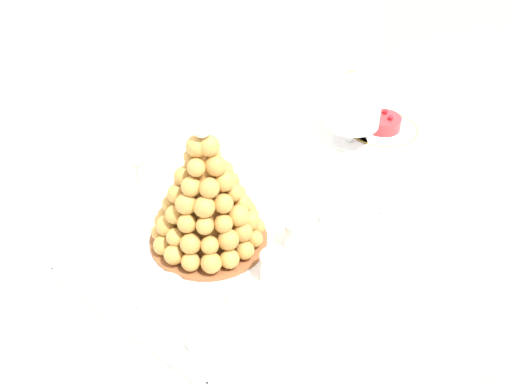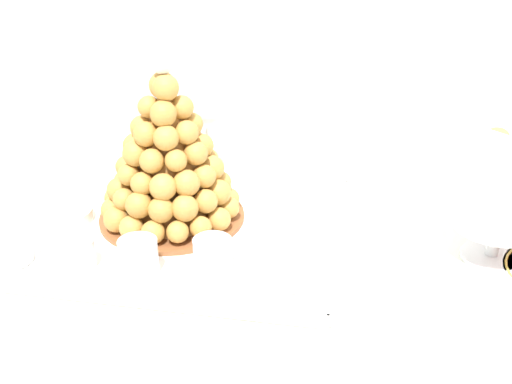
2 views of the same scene
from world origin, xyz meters
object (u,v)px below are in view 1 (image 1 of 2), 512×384
(dessert_cup_centre, at_px, (275,267))
(dessert_cup_mid_right, at_px, (298,234))
(dessert_cup_right, at_px, (332,208))
(dessert_cup_left, at_px, (203,332))
(croquembouche, at_px, (206,198))
(macaron_goblet, at_px, (354,99))
(wine_glass, at_px, (134,153))
(serving_tray, at_px, (226,246))
(fruit_tart_plate, at_px, (383,126))
(creme_brulee_ramekin, at_px, (160,293))
(dessert_cup_mid_left, at_px, (243,297))

(dessert_cup_centre, height_order, dessert_cup_mid_right, same)
(dessert_cup_centre, relative_size, dessert_cup_right, 0.97)
(dessert_cup_left, relative_size, dessert_cup_centre, 1.08)
(croquembouche, bearing_deg, macaron_goblet, -1.98)
(dessert_cup_left, distance_m, dessert_cup_right, 0.42)
(dessert_cup_mid_right, bearing_deg, dessert_cup_centre, -168.38)
(croquembouche, bearing_deg, wine_glass, 87.95)
(croquembouche, height_order, dessert_cup_centre, croquembouche)
(dessert_cup_right, distance_m, wine_glass, 0.44)
(serving_tray, bearing_deg, fruit_tart_plate, -1.34)
(serving_tray, relative_size, dessert_cup_left, 9.00)
(fruit_tart_plate, bearing_deg, creme_brulee_ramekin, 179.19)
(croquembouche, bearing_deg, serving_tray, -75.11)
(serving_tray, bearing_deg, creme_brulee_ramekin, -179.01)
(dessert_cup_right, relative_size, creme_brulee_ramekin, 0.62)
(dessert_cup_mid_left, xyz_separation_m, creme_brulee_ramekin, (-0.08, 0.13, -0.01))
(dessert_cup_mid_right, bearing_deg, dessert_cup_left, -175.62)
(croquembouche, relative_size, dessert_cup_mid_right, 5.01)
(dessert_cup_centre, relative_size, macaron_goblet, 0.26)
(serving_tray, height_order, dessert_cup_mid_left, dessert_cup_mid_left)
(serving_tray, distance_m, wine_glass, 0.29)
(croquembouche, relative_size, macaron_goblet, 1.30)
(dessert_cup_right, bearing_deg, macaron_goblet, 25.03)
(dessert_cup_right, xyz_separation_m, fruit_tart_plate, (0.41, 0.11, -0.02))
(dessert_cup_left, bearing_deg, wine_glass, 62.08)
(dessert_cup_mid_left, bearing_deg, creme_brulee_ramekin, 122.64)
(croquembouche, xyz_separation_m, creme_brulee_ramekin, (-0.18, -0.04, -0.10))
(creme_brulee_ramekin, height_order, fruit_tart_plate, fruit_tart_plate)
(serving_tray, bearing_deg, dessert_cup_mid_left, -127.28)
(macaron_goblet, bearing_deg, creme_brulee_ramekin, -178.11)
(dessert_cup_centre, distance_m, wine_glass, 0.40)
(dessert_cup_left, xyz_separation_m, macaron_goblet, (0.72, 0.15, 0.10))
(serving_tray, height_order, dessert_cup_right, dessert_cup_right)
(dessert_cup_centre, xyz_separation_m, fruit_tart_plate, (0.63, 0.12, -0.02))
(dessert_cup_mid_right, distance_m, fruit_tart_plate, 0.53)
(dessert_cup_centre, height_order, creme_brulee_ramekin, dessert_cup_centre)
(dessert_cup_mid_right, xyz_separation_m, creme_brulee_ramekin, (-0.28, 0.11, -0.01))
(creme_brulee_ramekin, bearing_deg, fruit_tart_plate, -0.81)
(serving_tray, height_order, creme_brulee_ramekin, creme_brulee_ramekin)
(serving_tray, xyz_separation_m, dessert_cup_centre, (-0.01, -0.13, 0.03))
(serving_tray, relative_size, dessert_cup_mid_right, 9.79)
(macaron_goblet, bearing_deg, dessert_cup_right, -154.97)
(serving_tray, distance_m, fruit_tart_plate, 0.62)
(dessert_cup_right, height_order, macaron_goblet, macaron_goblet)
(dessert_cup_mid_right, bearing_deg, dessert_cup_mid_left, -173.44)
(dessert_cup_mid_left, bearing_deg, serving_tray, 52.72)
(dessert_cup_right, height_order, wine_glass, wine_glass)
(dessert_cup_left, relative_size, dessert_cup_mid_right, 1.09)
(serving_tray, distance_m, macaron_goblet, 0.53)
(dessert_cup_left, bearing_deg, croquembouche, 40.80)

